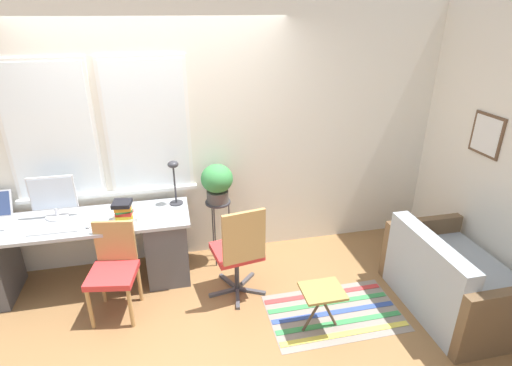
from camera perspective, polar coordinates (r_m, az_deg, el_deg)
name	(u,v)px	position (r m, az deg, el deg)	size (l,w,h in m)	color
ground_plane	(176,291)	(4.15, -11.36, -14.92)	(14.00, 14.00, 0.00)	olive
wall_back_with_window	(160,139)	(4.14, -13.59, 6.11)	(9.00, 0.12, 2.70)	white
wall_right_with_picture	(470,140)	(4.54, 28.26, 5.42)	(0.08, 9.00, 2.70)	white
desk	(81,251)	(4.29, -23.78, -8.92)	(2.13, 0.62, 0.73)	#9EA3A8
monitor	(53,197)	(4.20, -26.97, -1.79)	(0.41, 0.21, 0.42)	silver
keyboard	(54,230)	(4.03, -26.90, -6.05)	(0.43, 0.12, 0.02)	silver
mouse	(88,226)	(3.96, -22.87, -5.67)	(0.04, 0.07, 0.03)	silver
desk_lamp	(174,175)	(4.03, -11.65, 1.18)	(0.14, 0.14, 0.46)	#2D2D33
book_stack	(123,211)	(3.92, -18.41, -3.85)	(0.23, 0.18, 0.20)	white
desk_chair_wooden	(114,267)	(3.82, -19.67, -11.28)	(0.46, 0.47, 0.85)	#B2844C
office_chair_swivel	(239,250)	(3.74, -2.44, -9.61)	(0.55, 0.55, 0.98)	#47474C
couch_loveseat	(452,282)	(4.14, 26.25, -12.57)	(0.82, 1.22, 0.77)	#9EA8B2
plant_stand	(218,209)	(4.20, -5.41, -3.76)	(0.26, 0.26, 0.72)	#333338
potted_plant	(217,181)	(4.06, -5.59, 0.22)	(0.32, 0.32, 0.40)	#514C47
floor_rug_striped	(334,313)	(3.91, 11.06, -17.72)	(1.20, 0.73, 0.01)	gray
folding_stool	(322,294)	(3.51, 9.45, -15.42)	(0.35, 0.30, 0.42)	olive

